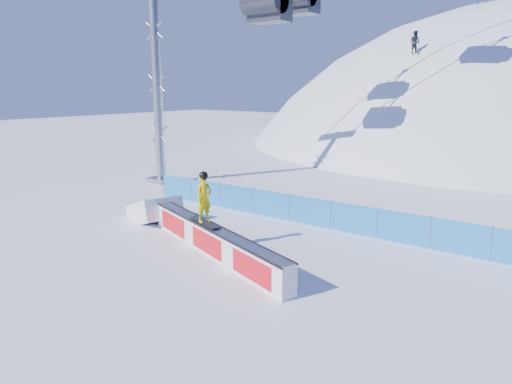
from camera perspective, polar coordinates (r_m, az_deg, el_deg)
The scene contains 6 objects.
ground at distance 15.07m, azimuth 4.72°, elevation -9.48°, with size 160.00×160.00×0.00m, color white.
snow_hill at distance 59.34m, azimuth 26.80°, elevation -12.17°, with size 64.00×64.00×64.00m.
safety_fence at distance 18.66m, azimuth 12.07°, elevation -3.35°, with size 22.05×0.05×1.30m.
rail_box at distance 16.07m, azimuth -5.35°, elevation -6.13°, with size 8.27×3.38×1.03m.
snow_ramp at distance 20.85m, azimuth -12.51°, elevation -3.37°, with size 2.55×1.70×0.96m, color white, non-canonical shape.
snowboarder at distance 16.18m, azimuth -6.51°, elevation -0.71°, with size 1.79×0.89×1.87m.
Camera 1 is at (7.26, -11.91, 5.72)m, focal length 32.00 mm.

